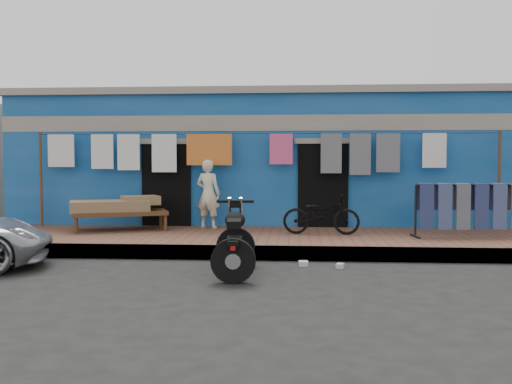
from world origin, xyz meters
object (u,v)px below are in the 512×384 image
seated_person (208,194)px  charpoy (120,214)px  motorcycle (234,238)px  jeans_rack (470,209)px  bicycle (321,210)px

seated_person → charpoy: size_ratio=0.67×
seated_person → motorcycle: bearing=121.7°
seated_person → charpoy: bearing=32.6°
motorcycle → jeans_rack: jeans_rack is taller
bicycle → charpoy: 4.22m
charpoy → jeans_rack: bearing=-5.1°
charpoy → motorcycle: bearing=-49.7°
bicycle → seated_person: bearing=73.7°
bicycle → charpoy: (-4.20, 0.41, -0.14)m
motorcycle → charpoy: size_ratio=0.77×
charpoy → jeans_rack: (7.02, -0.62, 0.19)m
motorcycle → bicycle: bearing=59.1°
motorcycle → charpoy: motorcycle is taller
seated_person → motorcycle: 3.94m
seated_person → bicycle: seated_person is taller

